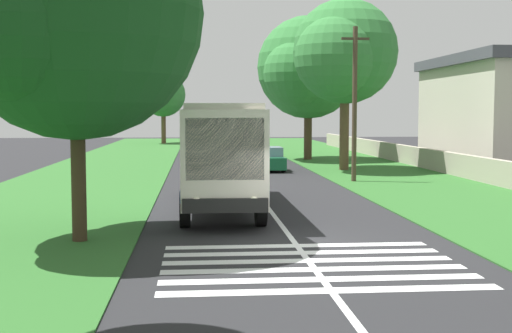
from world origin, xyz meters
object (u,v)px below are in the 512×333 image
coach_bus (219,149)px  utility_pole (355,102)px  roadside_tree_left_0 (71,19)px  roadside_tree_right_0 (306,70)px  trailing_car_1 (255,151)px  roadside_tree_left_1 (162,96)px  roadside_building (498,111)px  trailing_minibus_0 (243,132)px  trailing_car_0 (268,160)px  roadside_tree_right_2 (341,55)px  trailing_car_2 (248,146)px

coach_bus → utility_pole: (8.96, -7.06, 1.87)m
roadside_tree_left_0 → roadside_tree_right_0: bearing=-19.9°
trailing_car_1 → coach_bus: bearing=172.1°
trailing_car_1 → roadside_tree_left_1: roadside_tree_left_1 is taller
roadside_tree_left_0 → roadside_building: size_ratio=0.70×
trailing_minibus_0 → trailing_car_0: bearing=179.3°
roadside_tree_right_0 → coach_bus: bearing=164.0°
trailing_car_1 → roadside_tree_right_2: 11.84m
roadside_tree_left_1 → roadside_building: (-35.28, -23.32, -1.78)m
trailing_car_2 → trailing_minibus_0: trailing_minibus_0 is taller
trailing_minibus_0 → utility_pole: (-34.22, -3.27, 2.47)m
trailing_car_2 → roadside_building: roadside_building is taller
trailing_minibus_0 → roadside_tree_left_0: bearing=170.9°
coach_bus → roadside_tree_right_2: bearing=-26.3°
roadside_building → trailing_car_1: bearing=65.5°
coach_bus → roadside_building: 25.95m
roadside_tree_right_2 → utility_pole: 7.54m
trailing_car_0 → roadside_building: size_ratio=0.32×
trailing_car_1 → utility_pole: (-15.98, -3.60, 3.35)m
utility_pole → roadside_tree_left_1: bearing=14.9°
roadside_tree_left_1 → utility_pole: (-44.34, -11.76, -1.37)m
trailing_car_2 → roadside_building: size_ratio=0.32×
trailing_car_0 → roadside_tree_left_1: size_ratio=0.54×
trailing_car_1 → trailing_car_2: bearing=-0.6°
coach_bus → trailing_car_0: size_ratio=2.60×
trailing_car_1 → trailing_minibus_0: trailing_minibus_0 is taller
coach_bus → roadside_tree_left_1: bearing=5.0°
trailing_car_0 → roadside_tree_right_0: size_ratio=0.41×
trailing_car_1 → utility_pole: 16.72m
roadside_tree_right_0 → roadside_tree_right_2: size_ratio=1.03×
trailing_minibus_0 → roadside_tree_right_2: (-27.29, -4.07, 5.36)m
trailing_car_1 → trailing_car_0: bearing=-179.9°
trailing_car_1 → roadside_tree_left_1: 29.89m
roadside_tree_left_1 → utility_pole: bearing=-165.1°
roadside_tree_left_1 → roadside_tree_right_0: size_ratio=0.76×
trailing_car_1 → roadside_tree_right_0: size_ratio=0.41×
trailing_car_1 → roadside_tree_right_2: bearing=-154.1°
trailing_car_2 → roadside_tree_right_2: roadside_tree_right_2 is taller
roadside_tree_right_0 → roadside_building: bearing=-122.0°
trailing_minibus_0 → roadside_building: (-25.16, -14.82, 2.07)m
roadside_tree_left_1 → roadside_tree_right_2: (-37.42, -12.56, 1.52)m
trailing_car_0 → utility_pole: 8.68m
trailing_car_0 → roadside_tree_left_1: 38.36m
roadside_tree_right_2 → trailing_car_1: bearing=25.9°
trailing_car_2 → coach_bus: bearing=173.8°
trailing_minibus_0 → utility_pole: size_ratio=0.78×
roadside_tree_right_2 → utility_pole: roadside_tree_right_2 is taller
roadside_tree_right_2 → roadside_building: 11.45m
roadside_tree_left_1 → utility_pole: 45.89m
trailing_car_2 → roadside_tree_right_2: size_ratio=0.42×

